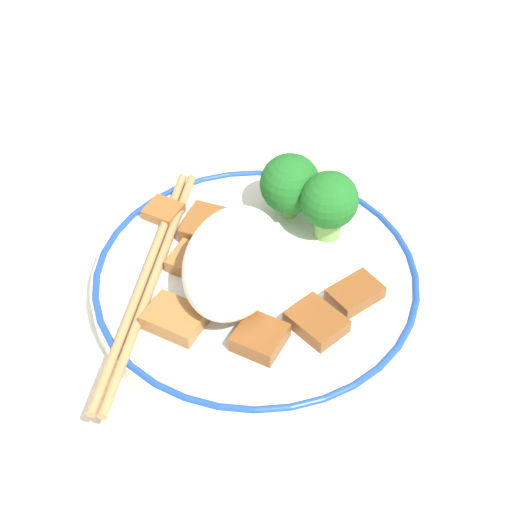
{
  "coord_description": "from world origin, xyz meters",
  "views": [
    {
      "loc": [
        -0.39,
        -0.08,
        0.44
      ],
      "look_at": [
        0.0,
        0.0,
        0.04
      ],
      "focal_mm": 60.0,
      "sensor_mm": 36.0,
      "label": 1
    }
  ],
  "objects_px": {
    "broccoli_back_left": "(329,202)",
    "broccoli_back_center": "(290,184)",
    "plate": "(256,282)",
    "chopsticks": "(148,281)"
  },
  "relations": [
    {
      "from": "plate",
      "to": "broccoli_back_center",
      "type": "xyz_separation_m",
      "value": [
        0.07,
        -0.01,
        0.03
      ]
    },
    {
      "from": "broccoli_back_center",
      "to": "chopsticks",
      "type": "bearing_deg",
      "value": 138.0
    },
    {
      "from": "chopsticks",
      "to": "broccoli_back_left",
      "type": "bearing_deg",
      "value": -56.55
    },
    {
      "from": "plate",
      "to": "broccoli_back_left",
      "type": "xyz_separation_m",
      "value": [
        0.05,
        -0.04,
        0.04
      ]
    },
    {
      "from": "broccoli_back_center",
      "to": "plate",
      "type": "bearing_deg",
      "value": 170.99
    },
    {
      "from": "broccoli_back_left",
      "to": "plate",
      "type": "bearing_deg",
      "value": 141.31
    },
    {
      "from": "broccoli_back_left",
      "to": "broccoli_back_center",
      "type": "relative_size",
      "value": 1.06
    },
    {
      "from": "broccoli_back_left",
      "to": "chopsticks",
      "type": "relative_size",
      "value": 0.24
    },
    {
      "from": "plate",
      "to": "chopsticks",
      "type": "xyz_separation_m",
      "value": [
        -0.02,
        0.07,
        0.01
      ]
    },
    {
      "from": "broccoli_back_left",
      "to": "chopsticks",
      "type": "xyz_separation_m",
      "value": [
        -0.07,
        0.11,
        -0.03
      ]
    }
  ]
}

